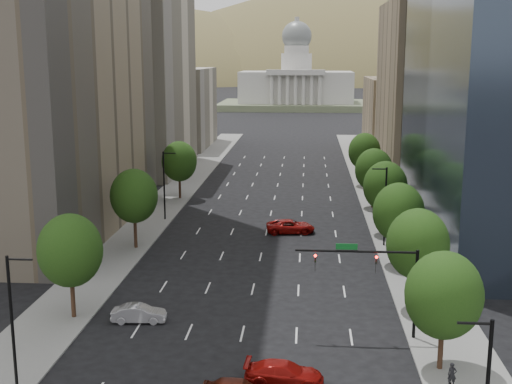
% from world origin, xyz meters
% --- Properties ---
extents(sidewalk_left, '(6.00, 200.00, 0.15)m').
position_xyz_m(sidewalk_left, '(-15.50, 60.00, 0.07)').
color(sidewalk_left, slate).
rests_on(sidewalk_left, ground).
extents(sidewalk_right, '(6.00, 200.00, 0.15)m').
position_xyz_m(sidewalk_right, '(15.50, 60.00, 0.07)').
color(sidewalk_right, slate).
rests_on(sidewalk_right, ground).
extents(midrise_cream_left, '(14.00, 30.00, 35.00)m').
position_xyz_m(midrise_cream_left, '(-25.00, 103.00, 17.50)').
color(midrise_cream_left, beige).
rests_on(midrise_cream_left, ground).
extents(filler_left, '(14.00, 26.00, 18.00)m').
position_xyz_m(filler_left, '(-25.00, 136.00, 9.00)').
color(filler_left, beige).
rests_on(filler_left, ground).
extents(parking_tan_right, '(14.00, 30.00, 30.00)m').
position_xyz_m(parking_tan_right, '(25.00, 100.00, 15.00)').
color(parking_tan_right, '#8C7759').
rests_on(parking_tan_right, ground).
extents(filler_right, '(14.00, 26.00, 16.00)m').
position_xyz_m(filler_right, '(25.00, 133.00, 8.00)').
color(filler_right, '#8C7759').
rests_on(filler_right, ground).
extents(tree_right_0, '(5.20, 5.20, 8.39)m').
position_xyz_m(tree_right_0, '(14.00, 25.00, 5.39)').
color(tree_right_0, '#382316').
rests_on(tree_right_0, ground).
extents(tree_right_1, '(5.20, 5.20, 8.75)m').
position_xyz_m(tree_right_1, '(14.00, 36.00, 5.75)').
color(tree_right_1, '#382316').
rests_on(tree_right_1, ground).
extents(tree_right_2, '(5.20, 5.20, 8.61)m').
position_xyz_m(tree_right_2, '(14.00, 48.00, 5.60)').
color(tree_right_2, '#382316').
rests_on(tree_right_2, ground).
extents(tree_right_3, '(5.20, 5.20, 8.89)m').
position_xyz_m(tree_right_3, '(14.00, 60.00, 5.89)').
color(tree_right_3, '#382316').
rests_on(tree_right_3, ground).
extents(tree_right_4, '(5.20, 5.20, 8.46)m').
position_xyz_m(tree_right_4, '(14.00, 74.00, 5.46)').
color(tree_right_4, '#382316').
rests_on(tree_right_4, ground).
extents(tree_right_5, '(5.20, 5.20, 8.75)m').
position_xyz_m(tree_right_5, '(14.00, 90.00, 5.75)').
color(tree_right_5, '#382316').
rests_on(tree_right_5, ground).
extents(tree_left_0, '(5.20, 5.20, 8.75)m').
position_xyz_m(tree_left_0, '(-14.00, 32.00, 5.75)').
color(tree_left_0, '#382316').
rests_on(tree_left_0, ground).
extents(tree_left_1, '(5.20, 5.20, 8.97)m').
position_xyz_m(tree_left_1, '(-14.00, 52.00, 5.96)').
color(tree_left_1, '#382316').
rests_on(tree_left_1, ground).
extents(tree_left_2, '(5.20, 5.20, 8.68)m').
position_xyz_m(tree_left_2, '(-14.00, 78.00, 5.68)').
color(tree_left_2, '#382316').
rests_on(tree_left_2, ground).
extents(streetlight_rn, '(1.70, 0.20, 9.00)m').
position_xyz_m(streetlight_rn, '(13.44, 55.00, 4.84)').
color(streetlight_rn, black).
rests_on(streetlight_rn, ground).
extents(streetlight_ls, '(1.70, 0.20, 9.00)m').
position_xyz_m(streetlight_ls, '(-13.44, 20.00, 4.84)').
color(streetlight_ls, black).
rests_on(streetlight_ls, ground).
extents(streetlight_ln, '(1.70, 0.20, 9.00)m').
position_xyz_m(streetlight_ln, '(-13.44, 65.00, 4.84)').
color(streetlight_ln, black).
rests_on(streetlight_ln, ground).
extents(traffic_signal, '(9.12, 0.40, 7.38)m').
position_xyz_m(traffic_signal, '(10.53, 30.00, 5.17)').
color(traffic_signal, black).
rests_on(traffic_signal, ground).
extents(capitol, '(60.00, 40.00, 35.20)m').
position_xyz_m(capitol, '(0.00, 249.71, 8.58)').
color(capitol, '#596647').
rests_on(capitol, ground).
extents(foothills, '(720.00, 413.00, 263.00)m').
position_xyz_m(foothills, '(34.67, 599.39, -37.78)').
color(foothills, olive).
rests_on(foothills, ground).
extents(car_red_near, '(5.28, 2.38, 1.50)m').
position_xyz_m(car_red_near, '(3.50, 22.24, 0.75)').
color(car_red_near, maroon).
rests_on(car_red_near, ground).
extents(car_silver, '(4.46, 1.86, 1.44)m').
position_xyz_m(car_silver, '(-8.50, 31.66, 0.72)').
color(car_silver, '#A5A5AA').
rests_on(car_silver, ground).
extents(car_red_far, '(6.10, 3.38, 1.62)m').
position_xyz_m(car_red_far, '(2.90, 59.98, 0.81)').
color(car_red_far, maroon).
rests_on(car_red_far, ground).
extents(cyclist, '(0.57, 1.54, 2.03)m').
position_xyz_m(cyclist, '(14.06, 21.56, 0.83)').
color(cyclist, black).
rests_on(cyclist, sidewalk_right).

